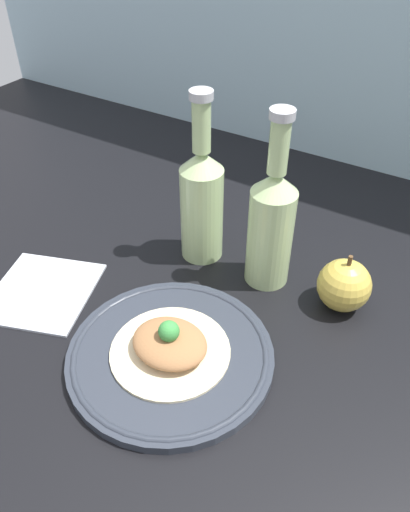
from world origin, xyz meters
TOP-DOWN VIEW (x-y plane):
  - ground_plane at (0.00, 0.00)cm, footprint 180.00×110.00cm
  - plate at (6.74, -11.36)cm, footprint 27.11×27.11cm
  - plated_food at (6.74, -11.36)cm, footprint 15.72×15.72cm
  - cider_bottle_left at (-1.55, 9.84)cm, footprint 6.72×6.72cm
  - cider_bottle_right at (10.24, 9.84)cm, footprint 6.72×6.72cm
  - apple at (22.25, 10.02)cm, footprint 7.72×7.72cm
  - napkin at (-17.01, -11.08)cm, footprint 18.99×19.52cm

SIDE VIEW (x-z plane):
  - ground_plane at x=0.00cm, z-range -4.00..0.00cm
  - napkin at x=-17.01cm, z-range 0.00..0.80cm
  - plate at x=6.74cm, z-range 0.05..1.62cm
  - plated_food at x=6.74cm, z-range 0.10..5.50cm
  - apple at x=22.25cm, z-range -0.73..8.46cm
  - cider_bottle_left at x=-1.55cm, z-range -3.37..24.10cm
  - cider_bottle_right at x=10.24cm, z-range -3.37..24.10cm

